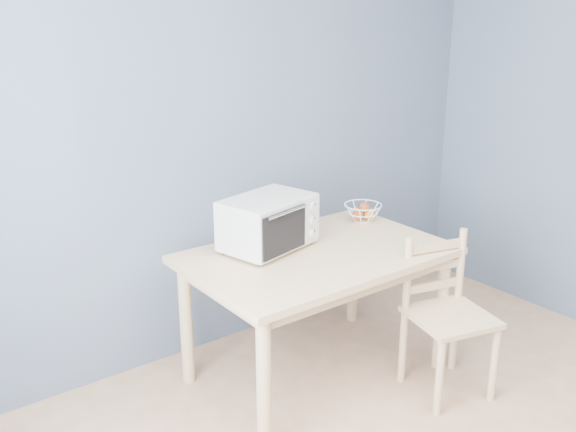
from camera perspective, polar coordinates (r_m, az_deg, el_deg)
dining_table at (r=3.51m, az=2.62°, el=-4.72°), size 1.40×0.90×0.75m
toaster_oven at (r=3.44m, az=-1.99°, el=-0.62°), size 0.56×0.46×0.29m
fruit_basket at (r=3.96m, az=6.64°, el=0.38°), size 0.27×0.27×0.12m
dining_chair at (r=3.58m, az=13.86°, el=-8.72°), size 0.49×0.49×0.86m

